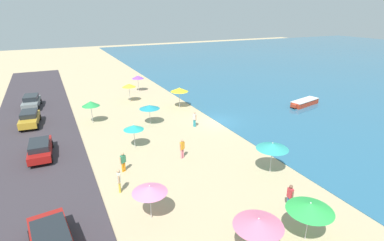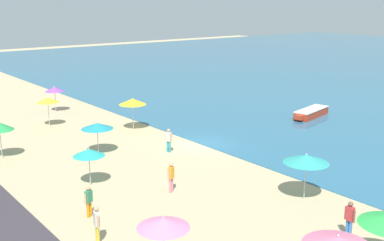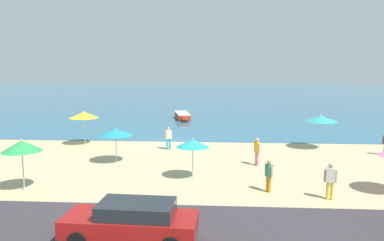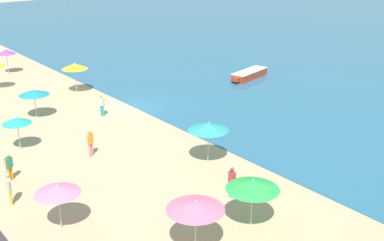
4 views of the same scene
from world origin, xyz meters
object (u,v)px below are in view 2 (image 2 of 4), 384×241
object	(u,v)px
bather_2	(89,200)
bather_3	(97,223)
beach_umbrella_4	(306,159)
bather_0	(169,139)
bather_4	(171,176)
beach_umbrella_0	(48,100)
beach_umbrella_3	(89,153)
beach_umbrella_5	(133,102)
beach_umbrella_8	(338,241)
skiff_nearshore	(311,113)
beach_umbrella_1	(55,89)
bather_1	(350,217)
beach_umbrella_2	(163,223)
beach_umbrella_7	(97,126)

from	to	relation	value
bather_2	bather_3	world-z (taller)	bather_3
beach_umbrella_4	bather_0	distance (m)	11.12
bather_0	bather_4	distance (m)	7.18
bather_2	beach_umbrella_0	bearing A→B (deg)	163.65
bather_2	beach_umbrella_3	bearing A→B (deg)	152.82
beach_umbrella_5	beach_umbrella_8	bearing A→B (deg)	-14.94
bather_3	beach_umbrella_8	bearing A→B (deg)	28.22
skiff_nearshore	beach_umbrella_1	bearing A→B (deg)	-133.63
beach_umbrella_0	beach_umbrella_1	size ratio (longest dim) A/B	1.03
beach_umbrella_5	beach_umbrella_0	bearing A→B (deg)	-137.20
beach_umbrella_4	bather_4	size ratio (longest dim) A/B	1.48
beach_umbrella_4	skiff_nearshore	world-z (taller)	beach_umbrella_4
beach_umbrella_0	bather_1	xyz separation A→B (m)	(26.85, 2.84, -1.29)
beach_umbrella_2	skiff_nearshore	world-z (taller)	beach_umbrella_2
beach_umbrella_5	bather_4	size ratio (longest dim) A/B	1.55
beach_umbrella_7	bather_3	bearing A→B (deg)	-27.59
beach_umbrella_3	skiff_nearshore	bearing A→B (deg)	96.52
beach_umbrella_1	beach_umbrella_2	size ratio (longest dim) A/B	1.10
beach_umbrella_4	beach_umbrella_7	xyz separation A→B (m)	(-13.79, -4.86, -0.30)
beach_umbrella_3	bather_0	xyz separation A→B (m)	(-2.20, 7.04, -1.00)
beach_umbrella_3	bather_0	distance (m)	7.44
beach_umbrella_7	bather_0	world-z (taller)	beach_umbrella_7
beach_umbrella_4	beach_umbrella_7	bearing A→B (deg)	-160.57
beach_umbrella_3	bather_0	size ratio (longest dim) A/B	1.32
beach_umbrella_5	bather_0	bearing A→B (deg)	-10.17
beach_umbrella_1	bather_1	xyz separation A→B (m)	(31.66, 0.25, -1.21)
beach_umbrella_2	beach_umbrella_8	size ratio (longest dim) A/B	0.91
beach_umbrella_3	beach_umbrella_5	distance (m)	12.06
beach_umbrella_0	beach_umbrella_1	bearing A→B (deg)	151.62
beach_umbrella_2	beach_umbrella_3	world-z (taller)	beach_umbrella_2
beach_umbrella_3	skiff_nearshore	distance (m)	23.19
beach_umbrella_3	bather_0	bearing A→B (deg)	107.33
beach_umbrella_8	bather_0	size ratio (longest dim) A/B	1.47
bather_1	bather_3	distance (m)	11.02
beach_umbrella_8	bather_2	distance (m)	12.01
beach_umbrella_4	bather_3	distance (m)	11.14
beach_umbrella_8	bather_4	world-z (taller)	beach_umbrella_8
beach_umbrella_0	bather_4	bearing A→B (deg)	-1.07
beach_umbrella_7	beach_umbrella_8	bearing A→B (deg)	-3.56
beach_umbrella_5	bather_2	xyz separation A→B (m)	(12.56, -10.15, -1.44)
beach_umbrella_3	beach_umbrella_8	size ratio (longest dim) A/B	0.90
bather_2	beach_umbrella_2	bearing A→B (deg)	1.18
beach_umbrella_1	bather_3	distance (m)	26.77
beach_umbrella_3	beach_umbrella_5	size ratio (longest dim) A/B	0.84
bather_2	bather_4	bearing A→B (deg)	90.35
beach_umbrella_1	skiff_nearshore	bearing A→B (deg)	46.37
beach_umbrella_7	beach_umbrella_4	bearing A→B (deg)	19.43
bather_1	skiff_nearshore	size ratio (longest dim) A/B	0.34
beach_umbrella_0	bather_1	size ratio (longest dim) A/B	1.50
bather_1	bather_4	distance (m)	9.56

